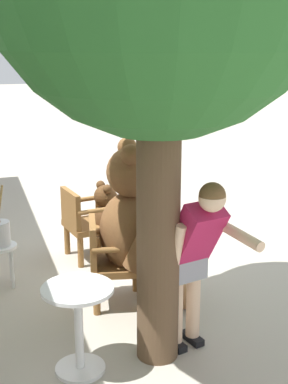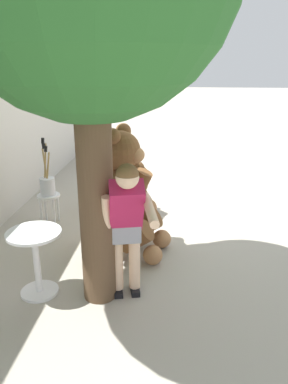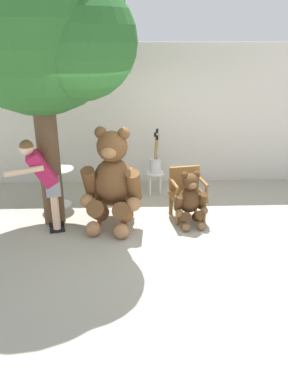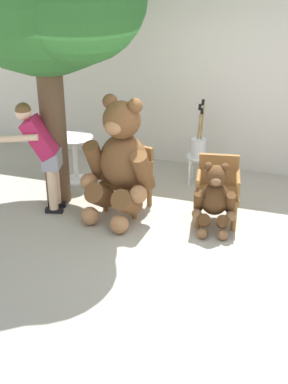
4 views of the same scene
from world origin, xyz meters
TOP-DOWN VIEW (x-y plane):
  - ground_plane at (0.00, 0.00)m, footprint 60.00×60.00m
  - wooden_chair_left at (-0.60, 0.61)m, footprint 0.65×0.62m
  - wooden_chair_right at (0.61, 0.61)m, footprint 0.64×0.60m
  - teddy_bear_large at (-0.63, 0.34)m, footprint 1.01×1.01m
  - teddy_bear_small at (0.62, 0.32)m, footprint 0.57×0.56m
  - person_visitor at (-1.67, 0.18)m, footprint 0.76×0.60m
  - white_stool at (0.13, 1.61)m, footprint 0.34×0.34m
  - brush_bucket at (0.13, 1.61)m, footprint 0.22×0.22m
  - round_side_table at (-1.65, 1.14)m, footprint 0.56×0.56m

SIDE VIEW (x-z plane):
  - ground_plane at x=0.00m, z-range 0.00..0.00m
  - white_stool at x=0.13m, z-range 0.13..0.59m
  - round_side_table at x=-1.65m, z-range 0.09..0.81m
  - teddy_bear_small at x=0.62m, z-range -0.01..0.91m
  - wooden_chair_left at x=-0.60m, z-range 0.03..0.89m
  - wooden_chair_right at x=0.61m, z-range 0.03..0.89m
  - brush_bucket at x=0.13m, z-range 0.20..1.06m
  - teddy_bear_large at x=-0.63m, z-range -0.02..1.62m
  - person_visitor at x=-1.67m, z-range 0.15..1.66m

